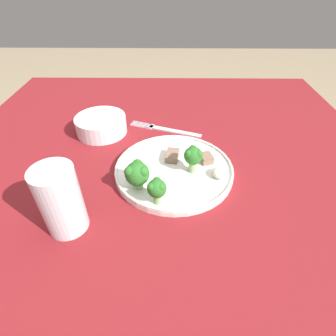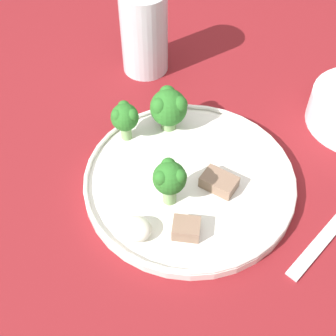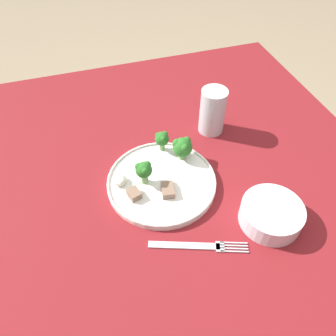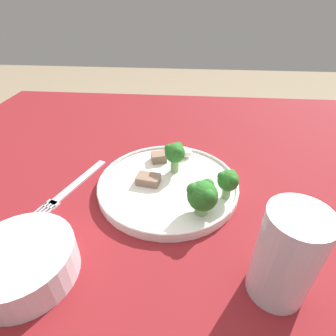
# 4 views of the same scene
# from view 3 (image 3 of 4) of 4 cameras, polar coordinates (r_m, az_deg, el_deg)

# --- Properties ---
(ground_plane) EXTENTS (8.00, 8.00, 0.00)m
(ground_plane) POSITION_cam_3_polar(r_m,az_deg,el_deg) (1.48, 0.44, -21.99)
(ground_plane) COLOR #9E896B
(table) EXTENTS (1.17, 1.09, 0.77)m
(table) POSITION_cam_3_polar(r_m,az_deg,el_deg) (0.88, 0.69, -6.88)
(table) COLOR maroon
(table) RESTS_ON ground_plane
(dinner_plate) EXTENTS (0.26, 0.26, 0.02)m
(dinner_plate) POSITION_cam_3_polar(r_m,az_deg,el_deg) (0.80, -1.11, -2.41)
(dinner_plate) COLOR white
(dinner_plate) RESTS_ON table
(fork) EXTENTS (0.09, 0.20, 0.00)m
(fork) POSITION_cam_3_polar(r_m,az_deg,el_deg) (0.71, 5.12, -13.38)
(fork) COLOR silver
(fork) RESTS_ON table
(cream_bowl) EXTENTS (0.14, 0.14, 0.05)m
(cream_bowl) POSITION_cam_3_polar(r_m,az_deg,el_deg) (0.76, 17.49, -7.73)
(cream_bowl) COLOR silver
(cream_bowl) RESTS_ON table
(drinking_glass) EXTENTS (0.07, 0.07, 0.13)m
(drinking_glass) POSITION_cam_3_polar(r_m,az_deg,el_deg) (0.92, 7.72, 9.41)
(drinking_glass) COLOR silver
(drinking_glass) RESTS_ON table
(broccoli_floret_near_rim_left) EXTENTS (0.05, 0.05, 0.06)m
(broccoli_floret_near_rim_left) POSITION_cam_3_polar(r_m,az_deg,el_deg) (0.82, 2.56, 3.68)
(broccoli_floret_near_rim_left) COLOR #7FA866
(broccoli_floret_near_rim_left) RESTS_ON dinner_plate
(broccoli_floret_center_left) EXTENTS (0.04, 0.04, 0.06)m
(broccoli_floret_center_left) POSITION_cam_3_polar(r_m,az_deg,el_deg) (0.76, -4.23, -0.38)
(broccoli_floret_center_left) COLOR #7FA866
(broccoli_floret_center_left) RESTS_ON dinner_plate
(broccoli_floret_back_left) EXTENTS (0.04, 0.04, 0.06)m
(broccoli_floret_back_left) POSITION_cam_3_polar(r_m,az_deg,el_deg) (0.84, -1.07, 5.10)
(broccoli_floret_back_left) COLOR #7FA866
(broccoli_floret_back_left) RESTS_ON dinner_plate
(meat_slice_front_slice) EXTENTS (0.05, 0.03, 0.02)m
(meat_slice_front_slice) POSITION_cam_3_polar(r_m,az_deg,el_deg) (0.77, -0.04, -3.83)
(meat_slice_front_slice) COLOR #846651
(meat_slice_front_slice) RESTS_ON dinner_plate
(meat_slice_middle_slice) EXTENTS (0.04, 0.03, 0.02)m
(meat_slice_middle_slice) POSITION_cam_3_polar(r_m,az_deg,el_deg) (0.76, -5.94, -4.53)
(meat_slice_middle_slice) COLOR #846651
(meat_slice_middle_slice) RESTS_ON dinner_plate
(sauce_dollop) EXTENTS (0.04, 0.03, 0.02)m
(sauce_dollop) POSITION_cam_3_polar(r_m,az_deg,el_deg) (0.79, -8.47, -2.04)
(sauce_dollop) COLOR silver
(sauce_dollop) RESTS_ON dinner_plate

